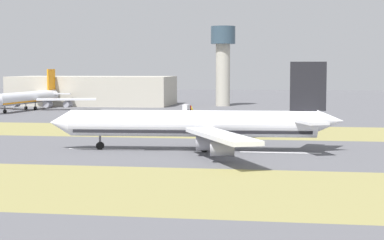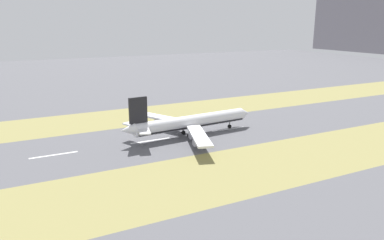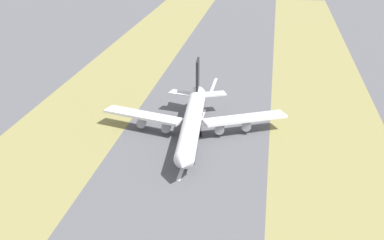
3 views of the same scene
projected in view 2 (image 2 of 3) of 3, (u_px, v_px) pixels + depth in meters
name	position (u px, v px, depth m)	size (l,w,h in m)	color
ground_plane	(199.00, 133.00, 172.97)	(800.00, 800.00, 0.00)	#56565B
grass_median_west	(162.00, 113.00, 211.76)	(40.00, 600.00, 0.01)	olive
grass_median_east	(258.00, 166.00, 134.17)	(40.00, 600.00, 0.01)	olive
centreline_dash_near	(54.00, 155.00, 144.99)	(1.20, 18.00, 0.01)	silver
centreline_dash_mid	(151.00, 141.00, 162.50)	(1.20, 18.00, 0.01)	silver
centreline_dash_far	(229.00, 129.00, 180.01)	(1.20, 18.00, 0.01)	silver
airplane_main_jet	(188.00, 123.00, 168.38)	(63.96, 67.22, 20.20)	white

